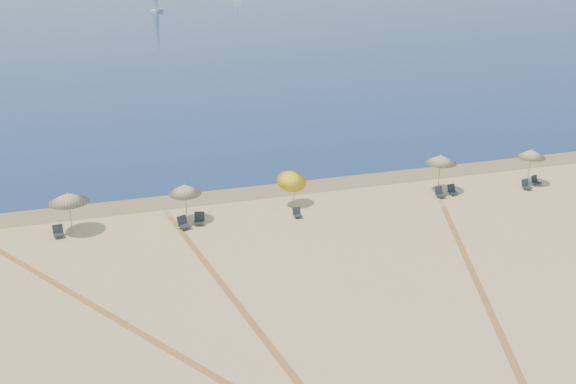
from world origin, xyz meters
name	(u,v)px	position (x,y,z in m)	size (l,w,h in m)	color
wet_sand	(270,190)	(0.00, 24.00, 0.00)	(500.00, 500.00, 0.00)	olive
umbrella_1	(68,198)	(-12.87, 20.76, 2.14)	(2.30, 2.30, 2.48)	gray
umbrella_2	(185,189)	(-6.28, 20.31, 2.09)	(1.92, 1.96, 2.44)	gray
umbrella_3	(292,178)	(0.51, 20.78, 1.88)	(1.85, 2.02, 2.59)	gray
umbrella_4	(441,159)	(10.67, 20.27, 2.31)	(2.16, 2.16, 2.65)	gray
umbrella_5	(531,153)	(17.36, 19.76, 2.22)	(1.95, 1.96, 2.57)	gray
chair_1	(58,232)	(-13.61, 20.34, 0.30)	(0.65, 0.73, 0.69)	black
chair_2	(183,223)	(-6.62, 19.39, 0.32)	(0.84, 0.90, 0.74)	black
chair_3	(199,219)	(-5.63, 19.71, 0.32)	(0.77, 0.84, 0.73)	black
chair_4	(297,213)	(0.26, 18.97, 0.26)	(0.51, 0.59, 0.60)	black
chair_5	(440,193)	(10.28, 19.35, 0.30)	(0.64, 0.73, 0.68)	black
chair_6	(452,190)	(11.33, 19.56, 0.29)	(0.59, 0.68, 0.67)	black
chair_7	(526,185)	(16.64, 18.93, 0.29)	(0.58, 0.67, 0.65)	black
chair_8	(536,181)	(17.85, 19.53, 0.27)	(0.63, 0.70, 0.62)	black
sailboat_1	(156,1)	(6.69, 147.72, 2.66)	(3.64, 6.03, 8.79)	white
tire_tracks	(283,320)	(-3.94, 8.13, 0.00)	(54.31, 44.32, 0.00)	tan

